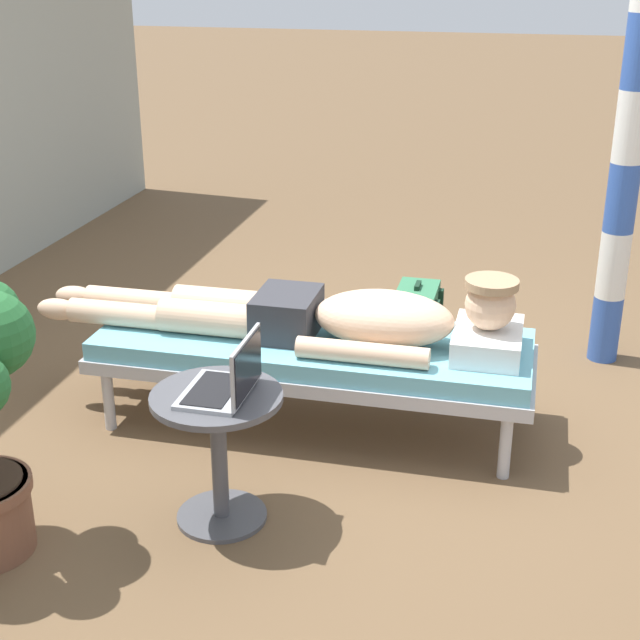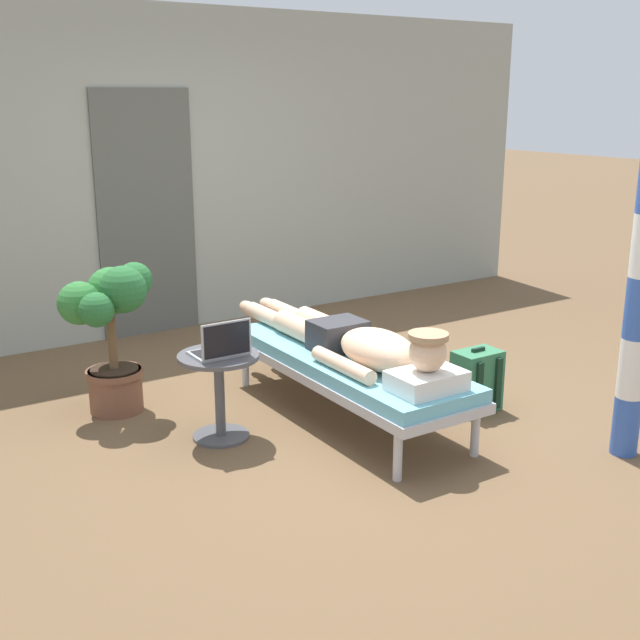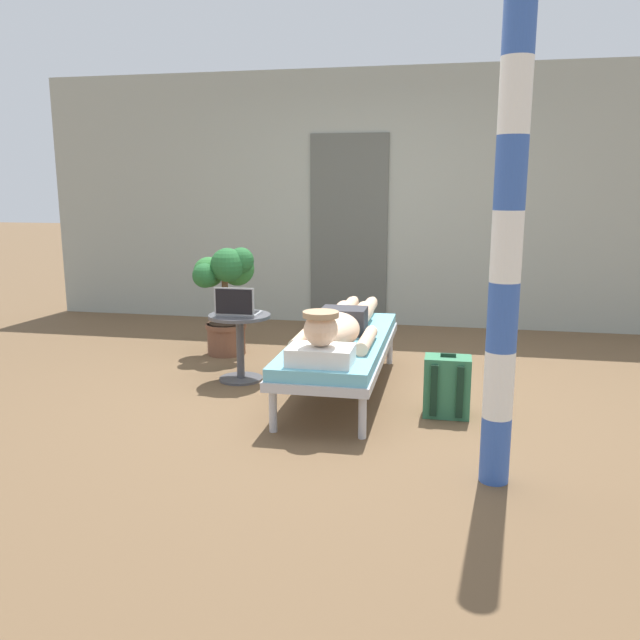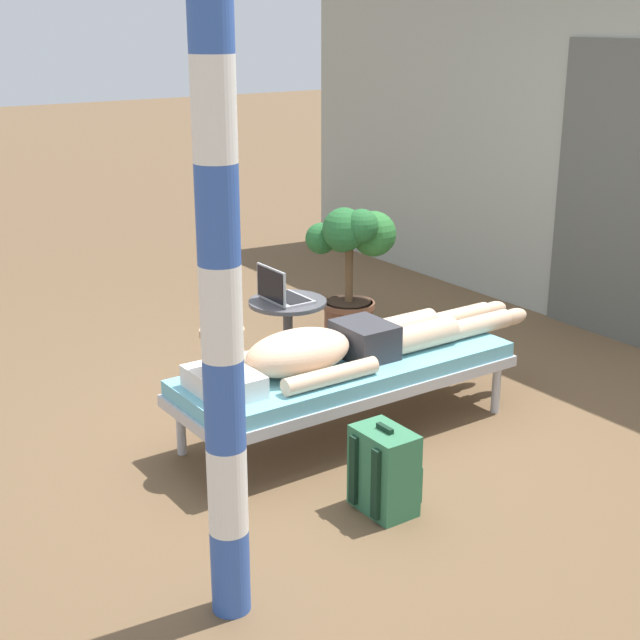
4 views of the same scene
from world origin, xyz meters
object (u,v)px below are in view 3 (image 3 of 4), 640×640
(laptop, at_px, (237,308))
(porch_post, at_px, (507,247))
(person_reclining, at_px, (339,326))
(backpack, at_px, (447,387))
(potted_plant, at_px, (226,288))
(lounge_chair, at_px, (341,347))
(side_table, at_px, (240,336))

(laptop, relative_size, porch_post, 0.13)
(person_reclining, xyz_separation_m, laptop, (-0.82, 0.18, 0.06))
(backpack, distance_m, potted_plant, 2.37)
(lounge_chair, relative_size, porch_post, 0.80)
(backpack, height_order, porch_post, porch_post)
(person_reclining, bearing_deg, porch_post, -50.11)
(side_table, bearing_deg, lounge_chair, -10.46)
(potted_plant, bearing_deg, person_reclining, -39.87)
(laptop, height_order, porch_post, porch_post)
(backpack, relative_size, porch_post, 0.18)
(lounge_chair, height_order, side_table, side_table)
(person_reclining, xyz_separation_m, side_table, (-0.82, 0.23, -0.16))
(person_reclining, bearing_deg, side_table, 164.10)
(backpack, bearing_deg, side_table, 162.50)
(lounge_chair, distance_m, laptop, 0.86)
(laptop, bearing_deg, lounge_chair, -6.96)
(backpack, xyz_separation_m, porch_post, (0.25, -0.95, 1.01))
(laptop, xyz_separation_m, potted_plant, (-0.38, 0.82, 0.02))
(side_table, height_order, laptop, laptop)
(side_table, distance_m, porch_post, 2.50)
(side_table, height_order, backpack, side_table)
(lounge_chair, distance_m, potted_plant, 1.53)
(lounge_chair, height_order, laptop, laptop)
(porch_post, bearing_deg, backpack, 104.80)
(porch_post, bearing_deg, side_table, 141.68)
(side_table, height_order, potted_plant, potted_plant)
(person_reclining, distance_m, porch_post, 1.73)
(person_reclining, distance_m, laptop, 0.84)
(lounge_chair, height_order, porch_post, porch_post)
(lounge_chair, bearing_deg, porch_post, -51.93)
(side_table, xyz_separation_m, porch_post, (1.84, -1.45, 0.85))
(person_reclining, bearing_deg, lounge_chair, 90.00)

